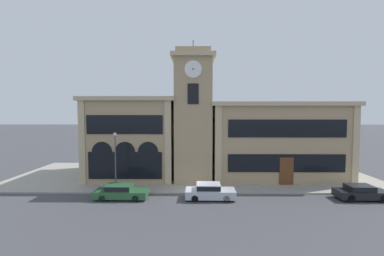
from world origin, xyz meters
name	(u,v)px	position (x,y,z in m)	size (l,w,h in m)	color
ground_plane	(193,194)	(0.00, 0.00, 0.00)	(300.00, 300.00, 0.00)	#424247
sidewalk_kerb	(193,175)	(0.00, 7.48, 0.07)	(43.97, 14.97, 0.15)	gray
clock_tower	(193,116)	(0.00, 5.07, 7.62)	(4.89, 4.89, 16.36)	tan
town_hall_left_wing	(135,137)	(-7.45, 7.94, 4.93)	(10.81, 10.69, 9.80)	tan
town_hall_right_wing	(273,139)	(10.19, 7.95, 4.64)	(16.29, 10.69, 9.23)	tan
parked_car_near	(121,191)	(-6.74, -1.37, 0.70)	(4.91, 1.84, 1.34)	#285633
parked_car_mid	(210,191)	(1.56, -1.37, 0.75)	(4.62, 1.97, 1.46)	#B2B7C1
parked_car_far	(361,192)	(15.53, -1.37, 0.71)	(4.58, 1.90, 1.35)	black
street_lamp	(115,153)	(-7.75, 0.46, 4.01)	(0.36, 0.36, 5.91)	#4C4C51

